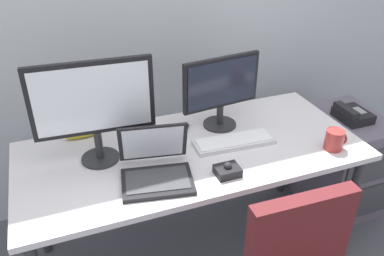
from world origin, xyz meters
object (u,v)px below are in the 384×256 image
(monitor_side, at_px, (221,88))
(trackball_mouse, at_px, (227,170))
(coffee_mug, at_px, (335,140))
(banana, at_px, (83,134))
(cell_phone, at_px, (180,131))
(desk_phone, at_px, (352,114))
(keyboard, at_px, (234,141))
(monitor_main, at_px, (93,104))
(laptop, at_px, (156,167))
(file_cabinet, at_px, (340,161))

(monitor_side, height_order, trackball_mouse, monitor_side)
(coffee_mug, height_order, banana, coffee_mug)
(cell_phone, bearing_deg, desk_phone, 27.60)
(monitor_side, distance_m, keyboard, 0.29)
(monitor_main, height_order, keyboard, monitor_main)
(coffee_mug, relative_size, cell_phone, 0.72)
(desk_phone, height_order, laptop, laptop)
(trackball_mouse, bearing_deg, banana, 135.32)
(monitor_main, relative_size, monitor_side, 1.26)
(cell_phone, bearing_deg, trackball_mouse, -46.87)
(laptop, bearing_deg, coffee_mug, -5.89)
(monitor_main, bearing_deg, monitor_side, 8.16)
(monitor_side, xyz_separation_m, cell_phone, (-0.23, 0.01, -0.22))
(laptop, bearing_deg, trackball_mouse, -18.23)
(laptop, xyz_separation_m, cell_phone, (0.23, 0.33, -0.05))
(monitor_main, bearing_deg, banana, 101.81)
(laptop, bearing_deg, keyboard, 15.33)
(monitor_side, height_order, keyboard, monitor_side)
(monitor_side, height_order, banana, monitor_side)
(trackball_mouse, xyz_separation_m, cell_phone, (-0.08, 0.43, -0.02))
(monitor_side, distance_m, laptop, 0.58)
(trackball_mouse, height_order, coffee_mug, coffee_mug)
(monitor_main, relative_size, laptop, 1.52)
(cell_phone, bearing_deg, monitor_main, -133.37)
(file_cabinet, height_order, trackball_mouse, trackball_mouse)
(monitor_main, distance_m, laptop, 0.39)
(desk_phone, height_order, keyboard, keyboard)
(keyboard, bearing_deg, banana, 154.59)
(desk_phone, bearing_deg, cell_phone, 174.69)
(banana, bearing_deg, desk_phone, -8.28)
(monitor_main, height_order, monitor_side, monitor_main)
(cell_phone, bearing_deg, keyboard, -10.65)
(laptop, bearing_deg, monitor_main, 133.21)
(file_cabinet, distance_m, laptop, 1.39)
(banana, bearing_deg, laptop, -60.46)
(monitor_side, bearing_deg, trackball_mouse, -109.76)
(laptop, bearing_deg, file_cabinet, 10.87)
(monitor_main, height_order, laptop, monitor_main)
(file_cabinet, relative_size, coffee_mug, 6.25)
(laptop, height_order, trackball_mouse, laptop)
(coffee_mug, bearing_deg, desk_phone, 39.12)
(desk_phone, xyz_separation_m, laptop, (-1.28, -0.23, 0.10))
(file_cabinet, xyz_separation_m, monitor_main, (-1.50, -0.02, 0.70))
(monitor_main, bearing_deg, laptop, -46.79)
(desk_phone, bearing_deg, monitor_main, -179.68)
(monitor_main, relative_size, cell_phone, 3.84)
(keyboard, relative_size, banana, 2.19)
(keyboard, height_order, laptop, laptop)
(monitor_side, bearing_deg, desk_phone, -5.98)
(keyboard, height_order, cell_phone, keyboard)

